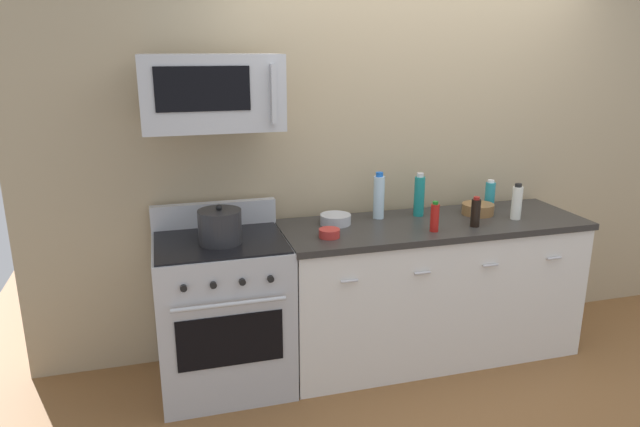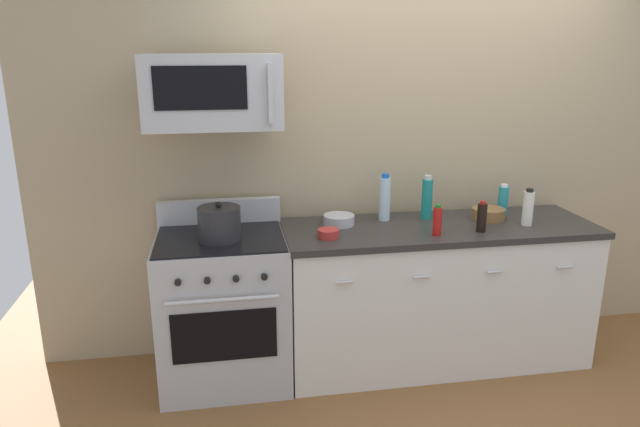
% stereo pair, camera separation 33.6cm
% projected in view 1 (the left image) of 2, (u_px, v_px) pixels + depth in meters
% --- Properties ---
extents(ground_plane, '(6.05, 6.05, 0.00)m').
position_uv_depth(ground_plane, '(427.00, 351.00, 3.90)').
color(ground_plane, brown).
extents(back_wall, '(5.04, 0.10, 2.70)m').
position_uv_depth(back_wall, '(410.00, 144.00, 3.90)').
color(back_wall, tan).
rests_on(back_wall, ground_plane).
extents(counter_unit, '(1.95, 0.66, 0.92)m').
position_uv_depth(counter_unit, '(430.00, 289.00, 3.77)').
color(counter_unit, silver).
rests_on(counter_unit, ground_plane).
extents(range_oven, '(0.76, 0.69, 1.07)m').
position_uv_depth(range_oven, '(223.00, 312.00, 3.42)').
color(range_oven, '#B7BABF').
rests_on(range_oven, ground_plane).
extents(microwave, '(0.74, 0.44, 0.40)m').
position_uv_depth(microwave, '(211.00, 92.00, 3.10)').
color(microwave, '#B7BABF').
extents(bottle_sparkling_teal, '(0.07, 0.07, 0.28)m').
position_uv_depth(bottle_sparkling_teal, '(419.00, 196.00, 3.74)').
color(bottle_sparkling_teal, '#197F7A').
rests_on(bottle_sparkling_teal, countertop_slab).
extents(bottle_soy_sauce_dark, '(0.06, 0.06, 0.19)m').
position_uv_depth(bottle_soy_sauce_dark, '(476.00, 212.00, 3.52)').
color(bottle_soy_sauce_dark, black).
rests_on(bottle_soy_sauce_dark, countertop_slab).
extents(bottle_water_clear, '(0.07, 0.07, 0.30)m').
position_uv_depth(bottle_water_clear, '(379.00, 197.00, 3.68)').
color(bottle_water_clear, silver).
rests_on(bottle_water_clear, countertop_slab).
extents(bottle_hot_sauce_red, '(0.05, 0.05, 0.18)m').
position_uv_depth(bottle_hot_sauce_red, '(435.00, 217.00, 3.43)').
color(bottle_hot_sauce_red, '#B21914').
rests_on(bottle_hot_sauce_red, countertop_slab).
extents(bottle_dish_soap, '(0.07, 0.07, 0.20)m').
position_uv_depth(bottle_dish_soap, '(490.00, 195.00, 3.92)').
color(bottle_dish_soap, teal).
rests_on(bottle_dish_soap, countertop_slab).
extents(bottle_vinegar_white, '(0.07, 0.07, 0.23)m').
position_uv_depth(bottle_vinegar_white, '(517.00, 202.00, 3.67)').
color(bottle_vinegar_white, silver).
rests_on(bottle_vinegar_white, countertop_slab).
extents(bowl_wooden_salad, '(0.21, 0.21, 0.07)m').
position_uv_depth(bowl_wooden_salad, '(478.00, 209.00, 3.80)').
color(bowl_wooden_salad, brown).
rests_on(bowl_wooden_salad, countertop_slab).
extents(bowl_steel_prep, '(0.19, 0.19, 0.06)m').
position_uv_depth(bowl_steel_prep, '(336.00, 219.00, 3.59)').
color(bowl_steel_prep, '#B2B5BA').
rests_on(bowl_steel_prep, countertop_slab).
extents(bowl_red_small, '(0.12, 0.12, 0.05)m').
position_uv_depth(bowl_red_small, '(329.00, 233.00, 3.34)').
color(bowl_red_small, '#B72D28').
rests_on(bowl_red_small, countertop_slab).
extents(stockpot, '(0.24, 0.24, 0.22)m').
position_uv_depth(stockpot, '(220.00, 227.00, 3.22)').
color(stockpot, '#262628').
rests_on(stockpot, range_oven).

